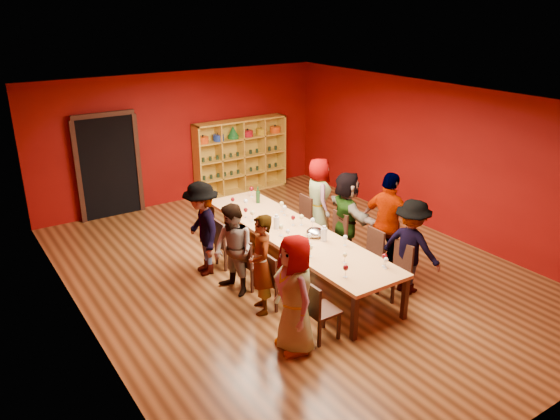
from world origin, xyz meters
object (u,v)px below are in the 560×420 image
object	(u,v)px
chair_person_left_0	(318,308)
chair_person_right_3	(301,216)
person_left_3	(202,229)
person_left_2	(233,250)
chair_person_left_3	(225,241)
chair_person_right_0	(398,267)
chair_person_left_2	(251,260)
spittoon_bowl	(315,232)
wine_bottle	(258,197)
person_right_3	(318,197)
person_left_0	(295,294)
chair_person_right_1	(370,252)
person_right_2	(347,215)
chair_person_left_1	(275,277)
person_right_0	(411,246)
person_right_1	(388,225)
shelving_unit	(240,152)
chair_person_right_2	(335,234)
person_left_1	(261,264)
tasting_table	(294,235)

from	to	relation	value
chair_person_left_0	chair_person_right_3	size ratio (longest dim) A/B	1.00
chair_person_left_0	person_left_3	xyz separation A→B (m)	(-0.42, 2.70, 0.33)
person_left_2	person_left_3	bearing A→B (deg)	177.95
chair_person_left_0	chair_person_left_3	size ratio (longest dim) A/B	1.00
chair_person_left_3	chair_person_right_0	size ratio (longest dim) A/B	1.00
chair_person_left_2	spittoon_bowl	world-z (taller)	spittoon_bowl
chair_person_left_0	wine_bottle	size ratio (longest dim) A/B	2.70
person_right_3	chair_person_left_0	bearing A→B (deg)	162.80
person_left_0	spittoon_bowl	bearing A→B (deg)	146.18
chair_person_left_0	chair_person_right_1	bearing A→B (deg)	27.10
person_right_3	person_right_2	bearing A→B (deg)	-168.59
chair_person_left_0	chair_person_left_3	distance (m)	2.70
chair_person_right_1	chair_person_right_3	xyz separation A→B (m)	(0.00, 2.00, 0.00)
chair_person_left_1	person_left_2	bearing A→B (deg)	114.11
person_right_2	spittoon_bowl	xyz separation A→B (m)	(-0.98, -0.34, 0.01)
person_left_2	person_right_0	world-z (taller)	person_right_0
chair_person_left_2	chair_person_right_1	bearing A→B (deg)	-25.34
chair_person_left_3	spittoon_bowl	size ratio (longest dim) A/B	2.93
wine_bottle	person_left_2	bearing A→B (deg)	-131.56
person_right_1	chair_person_right_1	bearing A→B (deg)	77.01
shelving_unit	person_right_1	xyz separation A→B (m)	(-0.11, -5.26, -0.07)
chair_person_left_1	person_right_1	world-z (taller)	person_right_1
chair_person_left_1	chair_person_left_2	world-z (taller)	same
person_right_1	chair_person_right_0	bearing A→B (deg)	136.49
chair_person_left_0	chair_person_right_2	size ratio (longest dim) A/B	1.00
person_left_3	chair_person_right_1	distance (m)	2.88
person_left_0	spittoon_bowl	distance (m)	2.13
person_left_1	chair_person_right_1	size ratio (longest dim) A/B	1.76
chair_person_left_2	person_left_0	bearing A→B (deg)	-102.20
person_left_3	person_right_3	bearing A→B (deg)	104.24
chair_person_right_0	person_left_0	bearing A→B (deg)	-172.64
person_right_3	wine_bottle	size ratio (longest dim) A/B	4.85
tasting_table	chair_person_right_0	bearing A→B (deg)	-60.19
shelving_unit	person_left_1	xyz separation A→B (m)	(-2.55, -5.12, -0.20)
chair_person_left_0	person_left_3	bearing A→B (deg)	98.91
person_right_0	chair_person_right_1	size ratio (longest dim) A/B	1.77
person_left_2	chair_person_right_3	distance (m)	2.44
person_left_2	person_right_3	world-z (taller)	person_right_3
shelving_unit	chair_person_right_1	distance (m)	5.30
person_left_2	chair_person_right_3	bearing A→B (deg)	109.50
shelving_unit	person_left_1	bearing A→B (deg)	-116.51
person_right_2	chair_person_right_3	world-z (taller)	person_right_2
chair_person_left_3	person_right_0	size ratio (longest dim) A/B	0.57
person_left_3	person_right_0	world-z (taller)	person_left_3
shelving_unit	person_left_0	distance (m)	6.75
person_right_2	tasting_table	bearing A→B (deg)	101.21
tasting_table	wine_bottle	distance (m)	1.60
chair_person_right_2	person_right_2	world-z (taller)	person_right_2
person_left_1	person_right_2	xyz separation A→B (m)	(2.32, 0.79, 0.03)
tasting_table	person_right_0	size ratio (longest dim) A/B	2.86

